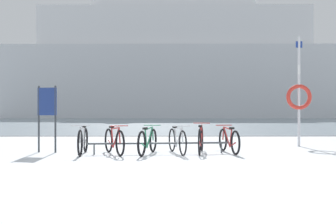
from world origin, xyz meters
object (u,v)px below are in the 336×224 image
(info_sign, at_px, (47,108))
(bicycle_3, at_px, (177,141))
(bicycle_2, at_px, (148,141))
(ferry_ship, at_px, (180,66))
(bicycle_4, at_px, (201,140))
(bicycle_0, at_px, (83,141))
(bicycle_1, at_px, (114,141))
(bicycle_5, at_px, (229,140))
(rescue_post, at_px, (299,95))

(info_sign, bearing_deg, bicycle_3, -5.33)
(bicycle_2, relative_size, ferry_ship, 0.03)
(bicycle_2, xyz_separation_m, bicycle_4, (1.40, 0.19, 0.03))
(info_sign, xyz_separation_m, ferry_ship, (5.58, 51.90, 7.14))
(bicycle_0, relative_size, info_sign, 0.91)
(bicycle_1, bearing_deg, bicycle_4, 5.31)
(bicycle_3, xyz_separation_m, info_sign, (-3.53, 0.33, 0.87))
(bicycle_2, bearing_deg, bicycle_0, 179.66)
(bicycle_3, distance_m, ferry_ship, 52.88)
(bicycle_1, xyz_separation_m, bicycle_5, (3.04, 0.33, -0.01))
(info_sign, bearing_deg, rescue_post, 13.04)
(ferry_ship, bearing_deg, info_sign, -96.13)
(bicycle_5, relative_size, info_sign, 0.91)
(bicycle_4, bearing_deg, bicycle_0, -176.60)
(bicycle_3, xyz_separation_m, ferry_ship, (2.05, 52.23, 8.01))
(rescue_post, bearing_deg, info_sign, -166.96)
(bicycle_1, relative_size, bicycle_3, 0.90)
(bicycle_5, distance_m, ferry_ship, 52.68)
(bicycle_4, height_order, info_sign, info_sign)
(bicycle_0, relative_size, bicycle_3, 0.98)
(bicycle_0, xyz_separation_m, bicycle_1, (0.81, -0.03, -0.00))
(bicycle_2, distance_m, rescue_post, 5.37)
(bicycle_2, xyz_separation_m, info_sign, (-2.76, 0.47, 0.87))
(bicycle_0, bearing_deg, bicycle_5, 4.48)
(info_sign, relative_size, ferry_ship, 0.03)
(bicycle_3, bearing_deg, bicycle_2, -169.50)
(bicycle_5, xyz_separation_m, info_sign, (-4.92, 0.16, 0.88))
(info_sign, distance_m, rescue_post, 7.69)
(bicycle_1, distance_m, rescue_post, 6.15)
(bicycle_1, bearing_deg, bicycle_2, 1.19)
(bicycle_4, bearing_deg, bicycle_3, -175.41)
(bicycle_0, bearing_deg, ferry_ship, 85.08)
(bicycle_1, xyz_separation_m, bicycle_3, (1.64, 0.16, -0.00))
(bicycle_0, relative_size, bicycle_1, 1.09)
(bicycle_0, height_order, bicycle_2, bicycle_0)
(bicycle_4, bearing_deg, bicycle_5, 8.83)
(bicycle_1, height_order, ferry_ship, ferry_ship)
(bicycle_1, distance_m, bicycle_5, 3.05)
(bicycle_0, xyz_separation_m, bicycle_3, (2.46, 0.13, -0.00))
(bicycle_5, xyz_separation_m, ferry_ship, (0.65, 52.06, 8.02))
(bicycle_4, distance_m, bicycle_5, 0.77)
(bicycle_0, bearing_deg, bicycle_1, -1.99)
(ferry_ship, bearing_deg, bicycle_1, -94.03)
(bicycle_1, relative_size, info_sign, 0.84)
(bicycle_1, xyz_separation_m, rescue_post, (5.59, 2.22, 1.30))
(bicycle_5, height_order, rescue_post, rescue_post)
(bicycle_0, height_order, bicycle_5, bicycle_0)
(bicycle_0, xyz_separation_m, bicycle_5, (3.85, 0.30, -0.01))
(rescue_post, bearing_deg, bicycle_4, -148.77)
(bicycle_5, relative_size, rescue_post, 0.47)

